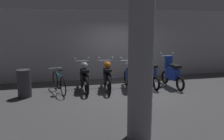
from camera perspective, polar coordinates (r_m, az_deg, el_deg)
ground_plane at (r=9.12m, az=4.45°, el=-4.72°), size 80.00×80.00×0.00m
back_wall at (r=10.94m, az=1.11°, el=5.96°), size 16.00×0.30×2.99m
motorbike_slot_0 at (r=9.01m, az=-6.50°, el=-1.49°), size 0.59×1.95×1.15m
motorbike_slot_1 at (r=9.07m, az=-1.16°, el=-1.33°), size 0.59×1.95×1.15m
motorbike_slot_2 at (r=9.08m, az=4.32°, el=-1.35°), size 0.59×1.95×1.15m
motorbike_slot_3 at (r=9.61m, az=8.61°, el=-0.74°), size 0.59×1.68×1.29m
motorbike_slot_4 at (r=9.73m, az=13.75°, el=-0.79°), size 0.59×1.68×1.29m
bicycle at (r=8.94m, az=-12.23°, el=-2.87°), size 0.57×1.69×0.89m
support_pillar at (r=5.13m, az=6.64°, el=-0.18°), size 0.53×0.53×2.99m
trash_bin at (r=8.71m, az=-19.72°, el=-2.95°), size 0.45×0.45×0.93m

